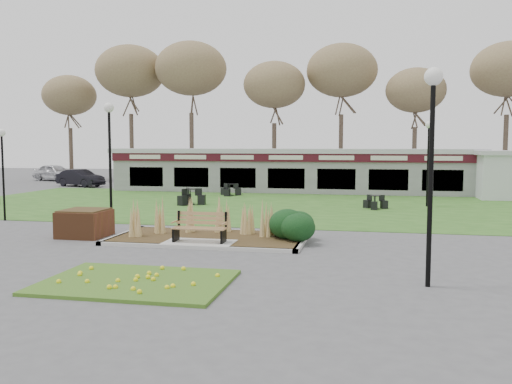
% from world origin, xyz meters
% --- Properties ---
extents(ground, '(100.00, 100.00, 0.00)m').
position_xyz_m(ground, '(0.00, 0.00, 0.00)').
color(ground, '#515154').
rests_on(ground, ground).
extents(lawn, '(34.00, 16.00, 0.02)m').
position_xyz_m(lawn, '(0.00, 12.00, 0.01)').
color(lawn, '#2C5D1D').
rests_on(lawn, ground).
extents(flower_bed, '(4.20, 3.00, 0.16)m').
position_xyz_m(flower_bed, '(0.00, -4.60, 0.07)').
color(flower_bed, '#315E1A').
rests_on(flower_bed, ground).
extents(planting_bed, '(6.75, 3.40, 1.27)m').
position_xyz_m(planting_bed, '(1.27, 1.35, 0.37)').
color(planting_bed, '#362715').
rests_on(planting_bed, ground).
extents(park_bench, '(1.70, 0.66, 0.93)m').
position_xyz_m(park_bench, '(0.00, 0.25, 0.59)').
color(park_bench, '#A37C49').
rests_on(park_bench, ground).
extents(brick_planter, '(1.50, 1.50, 0.95)m').
position_xyz_m(brick_planter, '(-4.40, 1.00, 0.48)').
color(brick_planter, brown).
rests_on(brick_planter, ground).
extents(food_pavilion, '(24.60, 3.40, 2.90)m').
position_xyz_m(food_pavilion, '(0.00, 19.96, 1.48)').
color(food_pavilion, gray).
rests_on(food_pavilion, ground).
extents(tree_backdrop, '(47.24, 5.24, 10.36)m').
position_xyz_m(tree_backdrop, '(0.00, 28.00, 8.36)').
color(tree_backdrop, '#47382B').
rests_on(tree_backdrop, ground).
extents(lamp_post_near_left, '(0.40, 0.40, 4.86)m').
position_xyz_m(lamp_post_near_left, '(-5.14, 4.45, 3.54)').
color(lamp_post_near_left, black).
rests_on(lamp_post_near_left, ground).
extents(lamp_post_near_right, '(0.40, 0.40, 4.84)m').
position_xyz_m(lamp_post_near_right, '(6.49, -3.50, 3.53)').
color(lamp_post_near_right, black).
rests_on(lamp_post_near_right, ground).
extents(lamp_post_mid_left, '(0.32, 0.32, 3.82)m').
position_xyz_m(lamp_post_mid_left, '(-9.73, 3.98, 2.78)').
color(lamp_post_mid_left, black).
rests_on(lamp_post_mid_left, ground).
extents(lamp_post_mid_right, '(0.36, 0.36, 4.36)m').
position_xyz_m(lamp_post_mid_right, '(8.13, 12.79, 3.18)').
color(lamp_post_mid_right, black).
rests_on(lamp_post_mid_right, ground).
extents(bistro_set_a, '(1.44, 1.56, 0.83)m').
position_xyz_m(bistro_set_a, '(-4.01, 11.18, 0.30)').
color(bistro_set_a, black).
rests_on(bistro_set_a, ground).
extents(bistro_set_b, '(1.35, 1.21, 0.72)m').
position_xyz_m(bistro_set_b, '(-3.24, 16.58, 0.26)').
color(bistro_set_b, black).
rests_on(bistro_set_b, ground).
extents(bistro_set_c, '(1.23, 1.13, 0.66)m').
position_xyz_m(bistro_set_c, '(5.52, 11.20, 0.24)').
color(bistro_set_c, black).
rests_on(bistro_set_c, ground).
extents(car_silver, '(4.66, 3.00, 1.48)m').
position_xyz_m(car_silver, '(-21.77, 27.00, 0.74)').
color(car_silver, silver).
rests_on(car_silver, ground).
extents(car_black, '(4.19, 2.56, 1.30)m').
position_xyz_m(car_black, '(-16.21, 21.51, 0.65)').
color(car_black, black).
rests_on(car_black, ground).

